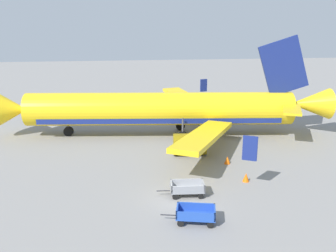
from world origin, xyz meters
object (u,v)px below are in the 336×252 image
Objects in this scene: baggage_cart_nearest at (196,214)px; traffic_cone_mid_apron at (246,177)px; baggage_cart_second_in_row at (187,188)px; traffic_cone_near_plane at (227,160)px; airplane at (169,110)px.

traffic_cone_mid_apron is (5.46, 5.76, -0.24)m from baggage_cart_nearest.
baggage_cart_nearest is 4.99× the size of traffic_cone_mid_apron.
baggage_cart_nearest is 1.01× the size of baggage_cart_second_in_row.
traffic_cone_near_plane is 4.07m from traffic_cone_mid_apron.
traffic_cone_near_plane is (4.93, 5.91, -0.24)m from baggage_cart_second_in_row.
traffic_cone_mid_apron is (0.32, -4.06, 0.00)m from traffic_cone_near_plane.
airplane is 19.75m from baggage_cart_nearest.
traffic_cone_near_plane is at bearing 94.54° from traffic_cone_mid_apron.
baggage_cart_second_in_row is at bearing -93.28° from airplane.
traffic_cone_near_plane is at bearing 62.36° from baggage_cart_nearest.
traffic_cone_near_plane is at bearing 50.17° from baggage_cart_second_in_row.
baggage_cart_nearest reaches higher than traffic_cone_mid_apron.
baggage_cart_nearest is 11.08m from traffic_cone_near_plane.
baggage_cart_second_in_row is 4.96× the size of traffic_cone_mid_apron.
baggage_cart_second_in_row is (0.21, 3.90, 0.00)m from baggage_cart_nearest.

